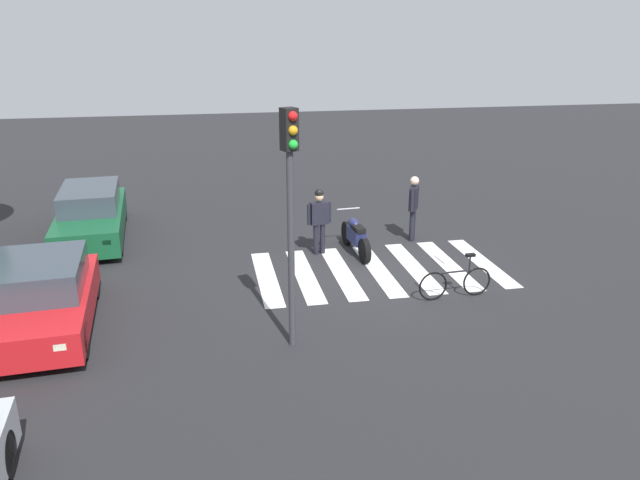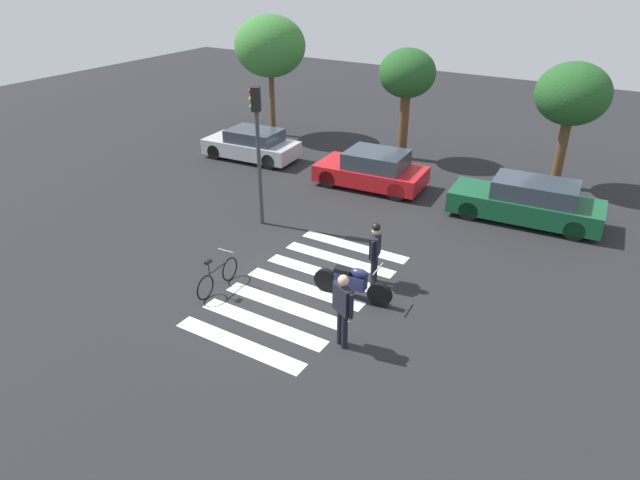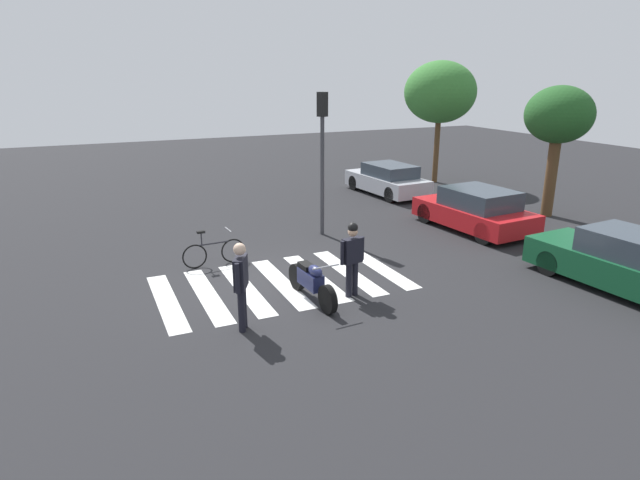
% 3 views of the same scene
% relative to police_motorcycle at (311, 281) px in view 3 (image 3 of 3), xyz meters
% --- Properties ---
extents(ground_plane, '(60.00, 60.00, 0.00)m').
position_rel_police_motorcycle_xyz_m(ground_plane, '(-1.24, -0.25, -0.45)').
color(ground_plane, '#232326').
extents(police_motorcycle, '(2.10, 0.62, 1.03)m').
position_rel_police_motorcycle_xyz_m(police_motorcycle, '(0.00, 0.00, 0.00)').
color(police_motorcycle, black).
rests_on(police_motorcycle, ground_plane).
extents(leaning_bicycle, '(0.46, 1.68, 0.98)m').
position_rel_police_motorcycle_xyz_m(leaning_bicycle, '(-3.12, -1.43, -0.09)').
color(leaning_bicycle, black).
rests_on(leaning_bicycle, ground_plane).
extents(officer_on_foot, '(0.64, 0.41, 1.79)m').
position_rel_police_motorcycle_xyz_m(officer_on_foot, '(0.72, -1.79, 0.58)').
color(officer_on_foot, black).
rests_on(officer_on_foot, ground_plane).
extents(officer_by_motorcycle, '(0.29, 0.65, 1.73)m').
position_rel_police_motorcycle_xyz_m(officer_by_motorcycle, '(0.15, 0.93, 0.54)').
color(officer_by_motorcycle, black).
rests_on(officer_by_motorcycle, ground_plane).
extents(crosswalk_stripes, '(3.36, 5.85, 0.01)m').
position_rel_police_motorcycle_xyz_m(crosswalk_stripes, '(-1.24, -0.25, -0.45)').
color(crosswalk_stripes, silver).
rests_on(crosswalk_stripes, ground_plane).
extents(car_silver_sedan, '(4.03, 1.97, 1.27)m').
position_rel_police_motorcycle_xyz_m(car_silver_sedan, '(-8.59, 7.17, 0.16)').
color(car_silver_sedan, black).
rests_on(car_silver_sedan, ground_plane).
extents(car_red_convertible, '(4.05, 2.18, 1.35)m').
position_rel_police_motorcycle_xyz_m(car_red_convertible, '(-2.95, 7.00, 0.19)').
color(car_red_convertible, black).
rests_on(car_red_convertible, ground_plane).
extents(car_green_compact, '(4.77, 2.01, 1.40)m').
position_rel_police_motorcycle_xyz_m(car_green_compact, '(2.61, 6.87, 0.21)').
color(car_green_compact, black).
rests_on(car_green_compact, ground_plane).
extents(traffic_light_pole, '(0.36, 0.31, 4.31)m').
position_rel_police_motorcycle_xyz_m(traffic_light_pole, '(-4.53, 2.33, 2.43)').
color(traffic_light_pole, '#38383D').
rests_on(traffic_light_pole, ground_plane).
extents(street_tree_near, '(3.15, 3.15, 5.36)m').
position_rel_police_motorcycle_xyz_m(street_tree_near, '(-9.91, 10.52, 3.55)').
color(street_tree_near, brown).
rests_on(street_tree_near, ground_plane).
extents(street_tree_mid, '(2.25, 2.25, 4.45)m').
position_rel_police_motorcycle_xyz_m(street_tree_mid, '(-3.31, 10.52, 2.96)').
color(street_tree_mid, brown).
rests_on(street_tree_mid, ground_plane).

